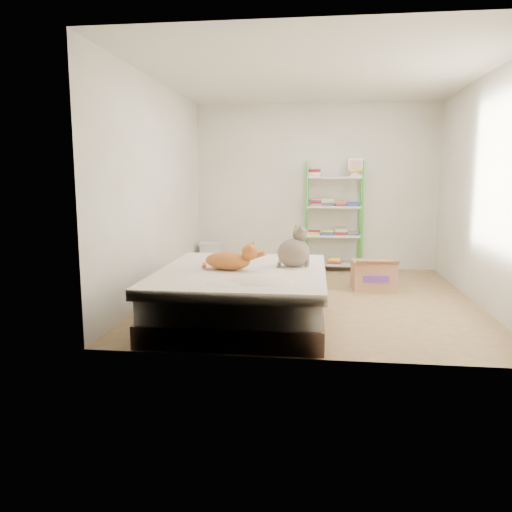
% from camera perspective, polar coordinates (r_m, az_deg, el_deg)
% --- Properties ---
extents(room, '(3.81, 4.21, 2.61)m').
position_cam_1_polar(room, '(5.96, 6.62, 7.48)').
color(room, tan).
rests_on(room, ground).
extents(bed, '(1.68, 2.09, 0.53)m').
position_cam_1_polar(bed, '(5.11, -1.54, -4.43)').
color(bed, '#432E22').
rests_on(bed, ground).
extents(orange_cat, '(0.62, 0.42, 0.23)m').
position_cam_1_polar(orange_cat, '(5.01, -3.26, -0.29)').
color(orange_cat, '#BF7B2B').
rests_on(orange_cat, bed).
extents(grey_cat, '(0.48, 0.46, 0.43)m').
position_cam_1_polar(grey_cat, '(5.17, 4.32, 1.10)').
color(grey_cat, '#7B6E5D').
rests_on(grey_cat, bed).
extents(shelf_unit, '(0.88, 0.36, 1.74)m').
position_cam_1_polar(shelf_unit, '(7.87, 8.94, 4.52)').
color(shelf_unit, green).
rests_on(shelf_unit, ground).
extents(cardboard_box, '(0.56, 0.54, 0.43)m').
position_cam_1_polar(cardboard_box, '(6.67, 13.26, -2.15)').
color(cardboard_box, tan).
rests_on(cardboard_box, ground).
extents(white_bin, '(0.38, 0.35, 0.41)m').
position_cam_1_polar(white_bin, '(8.09, -5.15, 0.10)').
color(white_bin, silver).
rests_on(white_bin, ground).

